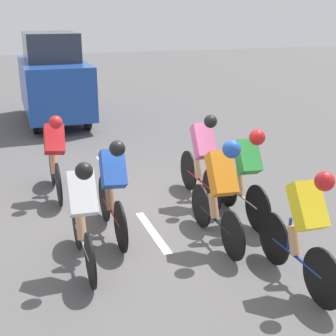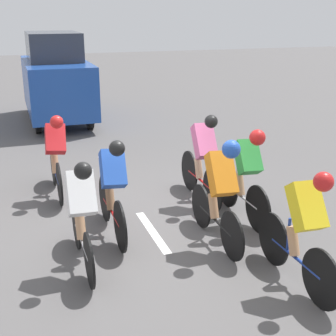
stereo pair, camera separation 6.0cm
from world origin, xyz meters
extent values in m
plane|color=#565454|center=(0.00, 0.00, 0.00)|extent=(60.00, 60.00, 0.00)
cube|color=white|center=(0.00, 0.32, 0.00)|extent=(0.12, 1.40, 0.01)
cube|color=white|center=(0.00, -2.88, 0.00)|extent=(0.12, 1.40, 0.01)
cylinder|color=black|center=(-1.44, -0.21, 0.35)|extent=(0.03, 0.70, 0.70)
cylinder|color=black|center=(-1.44, 0.79, 0.35)|extent=(0.03, 0.70, 0.70)
cylinder|color=#B7B7BC|center=(-1.44, 0.29, 0.35)|extent=(0.04, 1.00, 0.04)
cylinder|color=#B7B7BC|center=(-1.44, 0.12, 0.56)|extent=(0.04, 0.04, 0.42)
cylinder|color=#1999D8|center=(-1.44, 0.24, 0.45)|extent=(0.07, 0.07, 0.16)
cylinder|color=tan|center=(-1.44, 0.22, 0.53)|extent=(0.12, 0.23, 0.36)
cube|color=green|center=(-1.45, 0.39, 1.01)|extent=(0.34, 0.45, 0.53)
sphere|color=red|center=(-1.46, 0.61, 1.36)|extent=(0.23, 0.23, 0.23)
cylinder|color=black|center=(1.14, -2.12, 0.36)|extent=(0.03, 0.72, 0.72)
cylinder|color=black|center=(1.14, -1.12, 0.36)|extent=(0.03, 0.72, 0.72)
cylinder|color=navy|center=(1.14, -1.62, 0.36)|extent=(0.04, 1.00, 0.04)
cylinder|color=navy|center=(1.14, -1.79, 0.57)|extent=(0.04, 0.04, 0.42)
cylinder|color=yellow|center=(1.14, -1.67, 0.46)|extent=(0.07, 0.07, 0.16)
cylinder|color=tan|center=(1.14, -1.69, 0.54)|extent=(0.12, 0.23, 0.36)
cube|color=red|center=(1.11, -1.52, 1.02)|extent=(0.37, 0.44, 0.54)
sphere|color=red|center=(1.09, -1.30, 1.36)|extent=(0.21, 0.21, 0.21)
cylinder|color=black|center=(1.09, 0.43, 0.33)|extent=(0.03, 0.66, 0.66)
cylinder|color=black|center=(1.09, 1.42, 0.33)|extent=(0.03, 0.66, 0.66)
cylinder|color=#B7B7BC|center=(1.09, 0.92, 0.33)|extent=(0.04, 1.00, 0.04)
cylinder|color=#B7B7BC|center=(1.09, 0.75, 0.54)|extent=(0.04, 0.04, 0.42)
cylinder|color=white|center=(1.09, 0.87, 0.43)|extent=(0.07, 0.07, 0.16)
cylinder|color=tan|center=(1.09, 0.85, 0.51)|extent=(0.12, 0.23, 0.36)
cube|color=white|center=(1.09, 1.02, 1.01)|extent=(0.34, 0.46, 0.55)
sphere|color=black|center=(1.08, 1.24, 1.36)|extent=(0.20, 0.20, 0.20)
cylinder|color=black|center=(0.56, -0.31, 0.35)|extent=(0.03, 0.70, 0.70)
cylinder|color=black|center=(0.56, 0.71, 0.35)|extent=(0.03, 0.70, 0.70)
cylinder|color=red|center=(0.56, 0.20, 0.35)|extent=(0.04, 1.03, 0.04)
cylinder|color=red|center=(0.56, 0.02, 0.56)|extent=(0.04, 0.04, 0.42)
cylinder|color=yellow|center=(0.56, 0.15, 0.45)|extent=(0.07, 0.07, 0.16)
cylinder|color=#9E704C|center=(0.56, 0.12, 0.53)|extent=(0.12, 0.23, 0.36)
cube|color=blue|center=(0.54, 0.30, 1.02)|extent=(0.36, 0.45, 0.55)
sphere|color=black|center=(0.52, 0.52, 1.37)|extent=(0.21, 0.21, 0.21)
cylinder|color=black|center=(-0.73, 0.37, 0.32)|extent=(0.03, 0.65, 0.65)
cylinder|color=black|center=(-0.73, 1.39, 0.32)|extent=(0.03, 0.65, 0.65)
cylinder|color=black|center=(-0.73, 0.88, 0.32)|extent=(0.04, 1.02, 0.04)
cylinder|color=black|center=(-0.73, 0.70, 0.53)|extent=(0.04, 0.04, 0.42)
cylinder|color=#1999D8|center=(-0.73, 0.83, 0.42)|extent=(0.07, 0.07, 0.16)
cylinder|color=tan|center=(-0.73, 0.80, 0.50)|extent=(0.12, 0.23, 0.36)
cube|color=orange|center=(-0.75, 0.98, 1.03)|extent=(0.35, 0.49, 0.60)
sphere|color=blue|center=(-0.76, 1.20, 1.42)|extent=(0.23, 0.23, 0.23)
cylinder|color=black|center=(-1.17, 1.65, 0.33)|extent=(0.03, 0.67, 0.67)
cylinder|color=black|center=(-1.17, 2.62, 0.33)|extent=(0.03, 0.67, 0.67)
cylinder|color=navy|center=(-1.17, 2.14, 0.33)|extent=(0.04, 0.97, 0.04)
cylinder|color=navy|center=(-1.17, 1.96, 0.54)|extent=(0.04, 0.04, 0.42)
cylinder|color=green|center=(-1.17, 2.09, 0.43)|extent=(0.07, 0.07, 0.16)
cylinder|color=tan|center=(-1.17, 2.06, 0.51)|extent=(0.12, 0.23, 0.36)
cube|color=yellow|center=(-1.18, 2.24, 1.02)|extent=(0.34, 0.47, 0.56)
sphere|color=red|center=(-1.19, 2.46, 1.38)|extent=(0.21, 0.21, 0.21)
cylinder|color=black|center=(-1.12, -1.10, 0.35)|extent=(0.03, 0.71, 0.71)
cylinder|color=black|center=(-1.12, -0.09, 0.35)|extent=(0.03, 0.71, 0.71)
cylinder|color=red|center=(-1.12, -0.59, 0.35)|extent=(0.04, 1.01, 0.04)
cylinder|color=red|center=(-1.12, -0.77, 0.56)|extent=(0.04, 0.04, 0.42)
cylinder|color=#1999D8|center=(-1.12, -0.64, 0.45)|extent=(0.07, 0.07, 0.16)
cylinder|color=#DBAD84|center=(-1.12, -0.67, 0.53)|extent=(0.12, 0.23, 0.36)
cube|color=pink|center=(-1.13, -0.49, 1.05)|extent=(0.34, 0.48, 0.58)
sphere|color=black|center=(-1.14, -0.27, 1.42)|extent=(0.21, 0.21, 0.21)
cylinder|color=black|center=(-0.23, -6.18, 0.32)|extent=(0.14, 0.64, 0.64)
cylinder|color=black|center=(1.13, -6.18, 0.32)|extent=(0.14, 0.64, 0.64)
cylinder|color=black|center=(-0.23, -8.67, 0.32)|extent=(0.14, 0.64, 0.64)
cylinder|color=black|center=(1.13, -8.67, 0.32)|extent=(0.14, 0.64, 0.64)
cube|color=#1E479E|center=(0.45, -7.43, 1.02)|extent=(1.70, 4.01, 1.39)
cube|color=#2D333D|center=(0.45, -7.63, 2.10)|extent=(1.39, 2.21, 0.77)
camera|label=1|loc=(1.83, 6.17, 3.04)|focal=50.00mm
camera|label=2|loc=(1.77, 6.19, 3.04)|focal=50.00mm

